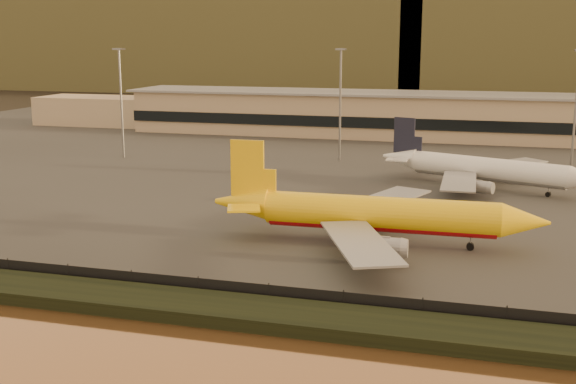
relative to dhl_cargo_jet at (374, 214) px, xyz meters
name	(u,v)px	position (x,y,z in m)	size (l,w,h in m)	color
ground	(285,268)	(-8.85, -13.15, -4.28)	(900.00, 900.00, 0.00)	black
embankment	(238,312)	(-8.85, -30.15, -3.58)	(320.00, 7.00, 1.40)	black
tarmac	(391,153)	(-8.85, 81.85, -4.18)	(320.00, 220.00, 0.20)	#2D2D2D
perimeter_fence	(251,293)	(-8.85, -26.15, -2.98)	(300.00, 0.05, 2.20)	black
terminal_building	(357,114)	(-23.37, 112.40, 1.96)	(202.00, 25.00, 12.60)	tan
apron_light_masts	(452,97)	(6.15, 61.85, 11.42)	(152.20, 12.20, 25.40)	slate
distant_hills	(416,32)	(-29.59, 326.85, 27.11)	(470.00, 160.00, 70.00)	brown
dhl_cargo_jet	(374,214)	(0.00, 0.00, 0.00)	(45.68, 44.85, 13.67)	yellow
white_narrowbody_jet	(484,169)	(13.79, 42.43, -0.42)	(41.23, 39.01, 12.27)	white
gse_vehicle_yellow	(359,219)	(-3.79, 10.08, -3.31)	(3.43, 1.54, 1.54)	yellow
gse_vehicle_white	(274,197)	(-20.62, 20.82, -3.24)	(3.74, 1.68, 1.68)	white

